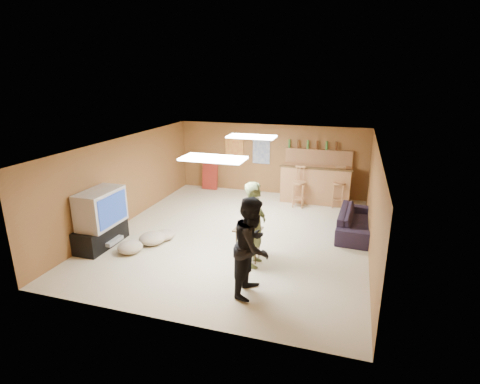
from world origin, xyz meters
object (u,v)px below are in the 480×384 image
(tv_body, at_px, (101,208))
(person_olive, at_px, (255,224))
(sofa, at_px, (356,222))
(person_black, at_px, (252,246))
(tray_table, at_px, (248,244))
(bar_counter, at_px, (315,184))

(tv_body, height_order, person_olive, person_olive)
(person_olive, bearing_deg, sofa, -42.88)
(tv_body, xyz_separation_m, sofa, (5.35, 2.42, -0.61))
(tv_body, bearing_deg, person_black, -12.58)
(tray_table, bearing_deg, person_olive, -38.23)
(bar_counter, height_order, person_black, person_black)
(person_black, bearing_deg, sofa, -23.71)
(bar_counter, bearing_deg, person_black, -95.46)
(person_black, xyz_separation_m, sofa, (1.70, 3.23, -0.59))
(tv_body, xyz_separation_m, bar_counter, (4.15, 4.45, -0.35))
(tv_body, bearing_deg, bar_counter, 47.00)
(tv_body, distance_m, bar_counter, 6.09)
(person_black, bearing_deg, person_olive, 16.51)
(bar_counter, distance_m, sofa, 2.38)
(tv_body, distance_m, tray_table, 3.31)
(person_black, height_order, tray_table, person_black)
(person_olive, xyz_separation_m, person_black, (0.22, -0.98, 0.01))
(bar_counter, xyz_separation_m, person_olive, (-0.72, -4.28, 0.32))
(person_olive, bearing_deg, person_black, -169.93)
(tray_table, bearing_deg, tv_body, -174.48)
(tv_body, bearing_deg, tray_table, 5.52)
(tray_table, bearing_deg, bar_counter, 77.69)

